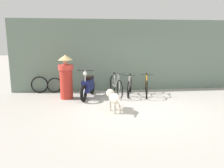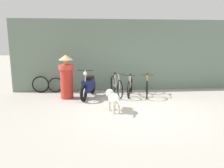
{
  "view_description": "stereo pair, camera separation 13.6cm",
  "coord_description": "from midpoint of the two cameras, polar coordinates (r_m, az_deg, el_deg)",
  "views": [
    {
      "loc": [
        -1.68,
        -6.54,
        2.13
      ],
      "look_at": [
        -0.83,
        1.05,
        0.65
      ],
      "focal_mm": 35.0,
      "sensor_mm": 36.0,
      "label": 1
    },
    {
      "loc": [
        -1.54,
        -6.55,
        2.13
      ],
      "look_at": [
        -0.83,
        1.05,
        0.65
      ],
      "focal_mm": 35.0,
      "sensor_mm": 36.0,
      "label": 2
    }
  ],
  "objects": [
    {
      "name": "bicycle_0",
      "position": [
        8.78,
        0.59,
        -0.5
      ],
      "size": [
        0.46,
        1.8,
        0.93
      ],
      "rotation": [
        0.0,
        0.0,
        -1.43
      ],
      "color": "black",
      "rests_on": "ground"
    },
    {
      "name": "spare_tire_right",
      "position": [
        9.6,
        -15.13,
        -0.3
      ],
      "size": [
        0.62,
        0.24,
        0.64
      ],
      "rotation": [
        0.0,
        0.0,
        0.32
      ],
      "color": "black",
      "rests_on": "ground"
    },
    {
      "name": "stray_dog",
      "position": [
        6.78,
        -0.14,
        -3.61
      ],
      "size": [
        0.5,
        1.1,
        0.64
      ],
      "rotation": [
        0.0,
        0.0,
        1.84
      ],
      "color": "beige",
      "rests_on": "ground"
    },
    {
      "name": "bicycle_1",
      "position": [
        8.83,
        4.16,
        -0.65
      ],
      "size": [
        0.56,
        1.6,
        0.87
      ],
      "rotation": [
        0.0,
        0.0,
        -1.84
      ],
      "color": "black",
      "rests_on": "ground"
    },
    {
      "name": "bicycle_2",
      "position": [
        8.88,
        8.52,
        -0.57
      ],
      "size": [
        0.55,
        1.75,
        0.91
      ],
      "rotation": [
        0.0,
        0.0,
        -1.81
      ],
      "color": "black",
      "rests_on": "ground"
    },
    {
      "name": "person_in_robes",
      "position": [
        8.38,
        -12.37,
        2.04
      ],
      "size": [
        0.73,
        0.73,
        1.66
      ],
      "rotation": [
        0.0,
        0.0,
        2.73
      ],
      "color": "#B72D23",
      "rests_on": "ground"
    },
    {
      "name": "spare_tire_left",
      "position": [
        9.69,
        -18.77,
        -0.17
      ],
      "size": [
        0.71,
        0.08,
        0.71
      ],
      "rotation": [
        0.0,
        0.0,
        0.04
      ],
      "color": "black",
      "rests_on": "ground"
    },
    {
      "name": "shop_wall_back",
      "position": [
        9.71,
        3.19,
        7.44
      ],
      "size": [
        9.84,
        0.2,
        3.07
      ],
      "color": "slate",
      "rests_on": "ground"
    },
    {
      "name": "motorcycle",
      "position": [
        8.46,
        -6.76,
        -0.61
      ],
      "size": [
        0.67,
        1.8,
        1.12
      ],
      "rotation": [
        0.0,
        0.0,
        -1.84
      ],
      "color": "black",
      "rests_on": "ground"
    },
    {
      "name": "ground_plane",
      "position": [
        7.07,
        7.12,
        -6.65
      ],
      "size": [
        60.0,
        60.0,
        0.0
      ],
      "primitive_type": "plane",
      "color": "#ADA89E"
    }
  ]
}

